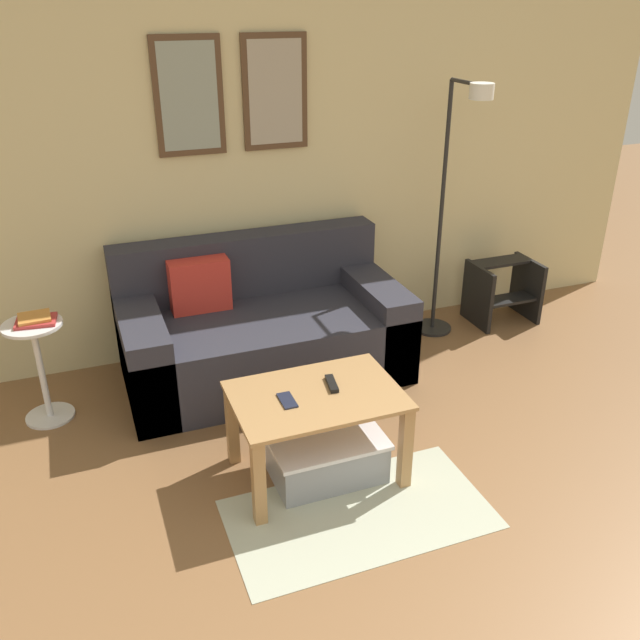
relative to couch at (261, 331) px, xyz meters
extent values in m
cube|color=beige|center=(0.25, 0.47, 0.99)|extent=(5.60, 0.06, 2.55)
cube|color=#513823|center=(-0.26, 0.43, 1.36)|extent=(0.40, 0.02, 0.67)
cube|color=#939E8E|center=(-0.26, 0.42, 1.36)|extent=(0.33, 0.01, 0.60)
cube|color=#513823|center=(0.27, 0.43, 1.36)|extent=(0.40, 0.02, 0.67)
cube|color=#ADA38E|center=(0.27, 0.42, 1.36)|extent=(0.33, 0.01, 0.60)
cube|color=#B2B79E|center=(0.04, -1.43, -0.29)|extent=(1.21, 0.65, 0.01)
cube|color=#2D2D38|center=(0.01, -0.05, -0.07)|extent=(1.70, 0.90, 0.43)
cube|color=#2D2D38|center=(0.01, 0.30, 0.34)|extent=(1.70, 0.20, 0.39)
cube|color=#2D2D38|center=(-0.73, -0.05, -0.01)|extent=(0.24, 0.90, 0.55)
cube|color=#2D2D38|center=(0.74, -0.05, -0.01)|extent=(0.24, 0.90, 0.55)
cube|color=red|center=(-0.34, 0.13, 0.31)|extent=(0.36, 0.14, 0.32)
cube|color=#AD7F4C|center=(-0.03, -1.07, 0.16)|extent=(0.81, 0.56, 0.02)
cube|color=#AD7F4C|center=(-0.40, -1.32, -0.07)|extent=(0.06, 0.06, 0.44)
cube|color=#AD7F4C|center=(0.33, -1.32, -0.07)|extent=(0.06, 0.06, 0.44)
cube|color=#AD7F4C|center=(-0.40, -0.83, -0.07)|extent=(0.06, 0.06, 0.44)
cube|color=#AD7F4C|center=(0.33, -0.83, -0.07)|extent=(0.06, 0.06, 0.44)
cube|color=gray|center=(0.00, -1.12, -0.19)|extent=(0.54, 0.33, 0.21)
cube|color=silver|center=(0.00, -1.12, -0.07)|extent=(0.56, 0.35, 0.02)
cylinder|color=black|center=(1.31, 0.15, -0.28)|extent=(0.27, 0.27, 0.02)
cylinder|color=black|center=(1.31, 0.15, 0.58)|extent=(0.03, 0.03, 1.69)
cylinder|color=black|center=(1.31, -0.02, 1.42)|extent=(0.02, 0.33, 0.02)
cylinder|color=white|center=(1.31, -0.18, 1.39)|extent=(0.14, 0.14, 0.09)
cylinder|color=white|center=(-1.28, -0.07, -0.28)|extent=(0.27, 0.27, 0.01)
cylinder|color=white|center=(-1.28, -0.07, 0.01)|extent=(0.04, 0.04, 0.56)
cylinder|color=white|center=(-1.28, -0.07, 0.30)|extent=(0.32, 0.32, 0.02)
cube|color=#B73333|center=(-1.26, -0.07, 0.31)|extent=(0.22, 0.18, 0.02)
cube|color=#D18438|center=(-1.27, -0.05, 0.33)|extent=(0.17, 0.16, 0.02)
cube|color=black|center=(0.06, -1.03, 0.18)|extent=(0.06, 0.15, 0.02)
cube|color=#1E2338|center=(-0.18, -1.08, 0.18)|extent=(0.07, 0.14, 0.01)
cube|color=black|center=(1.65, 0.11, -0.07)|extent=(0.03, 0.36, 0.44)
cube|color=black|center=(2.07, 0.11, -0.07)|extent=(0.03, 0.36, 0.44)
cube|color=black|center=(1.86, 0.05, -0.10)|extent=(0.40, 0.16, 0.02)
cube|color=black|center=(1.86, 0.17, 0.15)|extent=(0.40, 0.16, 0.02)
camera|label=1|loc=(-1.00, -3.65, 1.90)|focal=38.00mm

